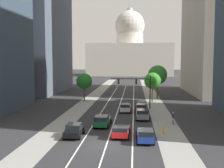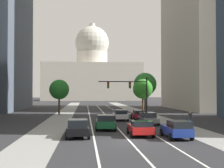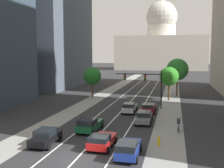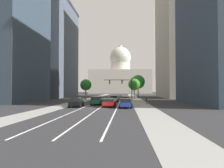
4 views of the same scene
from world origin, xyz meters
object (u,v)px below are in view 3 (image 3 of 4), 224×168
at_px(car_gray, 144,117).
at_px(fire_hydrant, 159,141).
at_px(car_silver, 130,108).
at_px(street_tree_near_right, 177,70).
at_px(car_crimson, 149,108).
at_px(cyclist, 179,124).
at_px(car_red, 102,140).
at_px(street_tree_far_right, 169,77).
at_px(car_black, 46,137).
at_px(car_blue, 128,148).
at_px(street_tree_near_left, 92,76).
at_px(traffic_signal_mast, 146,82).
at_px(car_green, 89,125).
at_px(capitol_building, 161,46).

distance_m(car_gray, fire_hydrant, 8.83).
xyz_separation_m(car_silver, street_tree_near_right, (7.01, 18.38, 4.78)).
xyz_separation_m(car_crimson, car_gray, (0.00, -6.35, 0.00)).
relative_size(fire_hydrant, street_tree_near_right, 0.12).
distance_m(car_crimson, fire_hydrant, 15.04).
bearing_deg(car_crimson, cyclist, -155.29).
bearing_deg(car_red, street_tree_near_right, -10.06).
distance_m(car_gray, street_tree_far_right, 18.85).
bearing_deg(car_gray, car_black, 141.54).
bearing_deg(street_tree_far_right, car_gray, -98.39).
bearing_deg(cyclist, car_gray, 59.44).
xyz_separation_m(car_silver, car_blue, (2.78, -17.84, 0.03)).
distance_m(car_blue, fire_hydrant, 4.39).
relative_size(car_blue, street_tree_near_right, 0.55).
distance_m(car_gray, car_red, 10.81).
bearing_deg(street_tree_near_left, traffic_signal_mast, -35.44).
xyz_separation_m(car_green, street_tree_near_left, (-6.65, 23.07, 3.59)).
relative_size(capitol_building, car_black, 11.65).
relative_size(car_gray, street_tree_near_right, 0.59).
height_order(capitol_building, street_tree_near_right, capitol_building).
relative_size(car_green, traffic_signal_mast, 0.61).
distance_m(car_gray, street_tree_near_right, 24.88).
distance_m(car_green, car_silver, 11.45).
relative_size(car_green, cyclist, 2.66).
relative_size(car_red, street_tree_near_left, 0.67).
relative_size(car_silver, street_tree_near_right, 0.57).
bearing_deg(cyclist, car_red, 141.32).
distance_m(car_gray, car_silver, 6.30).
height_order(car_black, fire_hydrant, car_black).
bearing_deg(street_tree_near_left, fire_hydrant, -60.84).
height_order(car_silver, fire_hydrant, car_silver).
bearing_deg(fire_hydrant, car_crimson, 99.06).
height_order(car_silver, street_tree_near_left, street_tree_near_left).
xyz_separation_m(car_green, car_blue, (5.57, -6.74, -0.02)).
bearing_deg(cyclist, car_crimson, 29.32).
bearing_deg(street_tree_far_right, car_black, -110.84).
height_order(capitol_building, street_tree_near_left, capitol_building).
height_order(car_red, traffic_signal_mast, traffic_signal_mast).
height_order(traffic_signal_mast, street_tree_far_right, street_tree_far_right).
xyz_separation_m(car_black, cyclist, (12.60, 7.67, 0.05)).
bearing_deg(fire_hydrant, car_green, 158.91).
bearing_deg(car_blue, car_silver, 8.67).
bearing_deg(capitol_building, street_tree_near_left, -94.30).
xyz_separation_m(car_silver, street_tree_near_left, (-9.44, 11.97, 3.64)).
distance_m(car_crimson, street_tree_near_left, 17.02).
bearing_deg(street_tree_near_right, car_crimson, -103.45).
xyz_separation_m(cyclist, street_tree_far_right, (-1.57, 21.31, 3.67)).
distance_m(car_green, car_black, 5.94).
bearing_deg(car_silver, street_tree_near_right, -21.19).
relative_size(car_black, traffic_signal_mast, 0.56).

